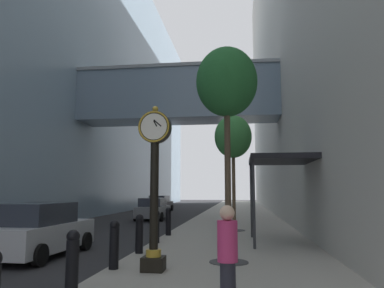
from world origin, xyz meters
name	(u,v)px	position (x,y,z in m)	size (l,w,h in m)	color
ground_plane	(195,219)	(0.00, 27.00, 0.00)	(110.00, 110.00, 0.00)	#262628
sidewalk_right	(237,215)	(3.13, 30.00, 0.07)	(6.26, 80.00, 0.14)	#9E998E
building_block_left	(65,62)	(-12.58, 29.95, 14.01)	(23.75, 80.00, 28.11)	#849EB2
building_block_right	(323,1)	(10.76, 30.00, 18.45)	(9.00, 80.00, 36.91)	#B7B2A8
street_clock	(154,178)	(1.30, 7.78, 2.44)	(0.84, 0.55, 4.21)	black
bollard_second	(72,261)	(0.23, 5.47, 0.79)	(0.26, 0.26, 1.24)	black
bollard_third	(114,243)	(0.23, 7.89, 0.79)	(0.26, 0.26, 1.24)	black
bollard_fourth	(139,233)	(0.23, 10.30, 0.79)	(0.26, 0.26, 1.24)	black
bollard_fifth	(156,226)	(0.23, 12.72, 0.79)	(0.26, 0.26, 1.24)	black
bollard_sixth	(168,221)	(0.23, 15.13, 0.79)	(0.26, 0.26, 1.24)	black
street_tree_near	(227,84)	(3.14, 9.16, 5.26)	(1.81, 1.81, 6.24)	#333335
street_tree_mid_near	(233,138)	(3.14, 17.52, 4.84)	(1.92, 1.92, 5.86)	#333335
pedestrian_walking	(228,255)	(3.27, 4.75, 1.08)	(0.40, 0.40, 1.76)	#23232D
storefront_awning	(279,161)	(5.02, 13.30, 3.28)	(2.40, 3.60, 3.30)	black
car_black_near	(160,204)	(-4.67, 35.62, 0.79)	(2.10, 4.48, 1.61)	black
car_grey_mid	(153,209)	(-2.91, 25.27, 0.77)	(2.02, 4.01, 1.58)	slate
car_silver_trailing	(39,231)	(-3.04, 10.00, 0.84)	(2.15, 4.39, 1.74)	#B7BABF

